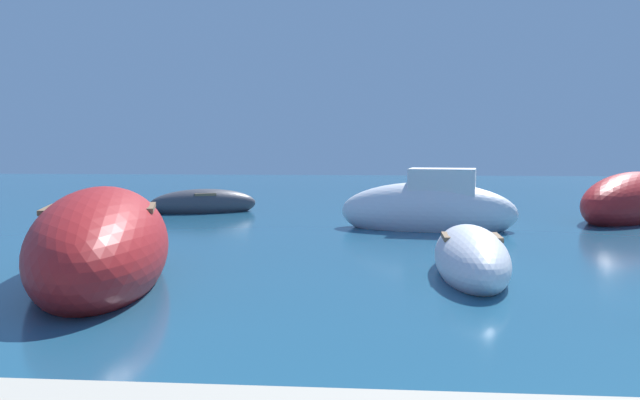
# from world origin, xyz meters

# --- Properties ---
(moored_boat_0) EXTENTS (1.23, 3.83, 1.06)m
(moored_boat_0) POSITION_xyz_m (-5.92, 4.81, 0.30)
(moored_boat_0) COLOR white
(moored_boat_0) RESTS_ON ground
(moored_boat_3) EXTENTS (4.73, 2.43, 1.92)m
(moored_boat_3) POSITION_xyz_m (-6.17, 11.03, 0.50)
(moored_boat_3) COLOR white
(moored_boat_3) RESTS_ON ground
(moored_boat_4) EXTENTS (5.39, 6.14, 1.77)m
(moored_boat_4) POSITION_xyz_m (0.00, 14.04, 0.49)
(moored_boat_4) COLOR #B21E1E
(moored_boat_4) RESTS_ON ground
(moored_boat_6) EXTENTS (3.83, 6.62, 1.93)m
(moored_boat_6) POSITION_xyz_m (-11.99, 4.08, 0.54)
(moored_boat_6) COLOR #B21E1E
(moored_boat_6) RESTS_ON ground
(moored_boat_7) EXTENTS (3.54, 2.38, 0.97)m
(moored_boat_7) POSITION_xyz_m (-13.05, 14.67, 0.27)
(moored_boat_7) COLOR #3F3F47
(moored_boat_7) RESTS_ON ground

